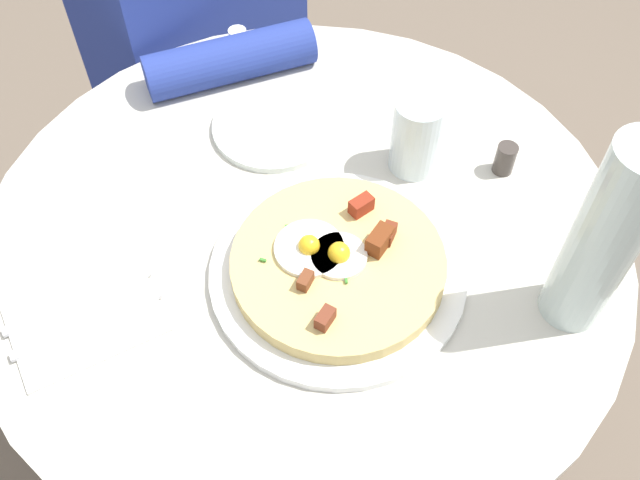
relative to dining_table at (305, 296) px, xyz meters
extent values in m
plane|color=#6B5B4C|center=(0.00, 0.00, -0.56)|extent=(6.00, 6.00, 0.00)
cylinder|color=beige|center=(0.00, 0.00, 0.16)|extent=(0.85, 0.85, 0.03)
cylinder|color=#333338|center=(0.00, 0.00, -0.21)|extent=(0.10, 0.10, 0.70)
cylinder|color=#333338|center=(0.00, 0.00, -0.54)|extent=(0.38, 0.38, 0.02)
cube|color=#2D2D33|center=(-0.23, -0.55, -0.33)|extent=(0.32, 0.28, 0.45)
cylinder|color=navy|center=(-0.12, -0.29, 0.20)|extent=(0.27, 0.16, 0.07)
cylinder|color=white|center=(0.02, 0.09, 0.18)|extent=(0.32, 0.32, 0.01)
cylinder|color=tan|center=(0.02, 0.09, 0.20)|extent=(0.26, 0.26, 0.02)
cylinder|color=white|center=(0.04, 0.05, 0.21)|extent=(0.09, 0.09, 0.01)
sphere|color=yellow|center=(0.04, 0.05, 0.22)|extent=(0.03, 0.03, 0.03)
cylinder|color=white|center=(0.02, 0.08, 0.21)|extent=(0.07, 0.07, 0.01)
sphere|color=yellow|center=(0.02, 0.08, 0.22)|extent=(0.03, 0.03, 0.03)
cube|color=brown|center=(0.09, 0.14, 0.22)|extent=(0.03, 0.02, 0.02)
cube|color=maroon|center=(-0.04, 0.11, 0.22)|extent=(0.03, 0.02, 0.02)
cube|color=maroon|center=(-0.03, 0.11, 0.22)|extent=(0.04, 0.03, 0.03)
cube|color=brown|center=(0.07, 0.09, 0.21)|extent=(0.03, 0.02, 0.02)
cube|color=maroon|center=(-0.05, 0.05, 0.22)|extent=(0.03, 0.02, 0.02)
cube|color=#387F2D|center=(0.04, 0.12, 0.21)|extent=(0.01, 0.01, 0.00)
cube|color=#387F2D|center=(0.09, 0.03, 0.21)|extent=(0.01, 0.01, 0.00)
cube|color=#387F2D|center=(0.02, 0.09, 0.21)|extent=(0.01, 0.01, 0.00)
cube|color=#387F2D|center=(0.03, 0.01, 0.21)|extent=(0.01, 0.01, 0.00)
cube|color=#387F2D|center=(0.01, 0.09, 0.21)|extent=(0.01, 0.01, 0.00)
cylinder|color=silver|center=(-0.09, -0.16, 0.18)|extent=(0.18, 0.18, 0.01)
cube|color=white|center=(0.28, -0.08, 0.17)|extent=(0.20, 0.18, 0.00)
cube|color=silver|center=(0.28, -0.06, 0.18)|extent=(0.18, 0.06, 0.00)
cube|color=silver|center=(0.28, -0.10, 0.18)|extent=(0.18, 0.06, 0.00)
cylinder|color=silver|center=(-0.18, 0.03, 0.23)|extent=(0.07, 0.07, 0.11)
cylinder|color=silver|center=(-0.15, 0.31, 0.31)|extent=(0.07, 0.07, 0.27)
cylinder|color=white|center=(-0.16, -0.32, 0.20)|extent=(0.03, 0.03, 0.05)
cylinder|color=#3F3833|center=(-0.27, 0.12, 0.20)|extent=(0.03, 0.03, 0.05)
camera|label=1|loc=(0.37, 0.42, 0.89)|focal=39.29mm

